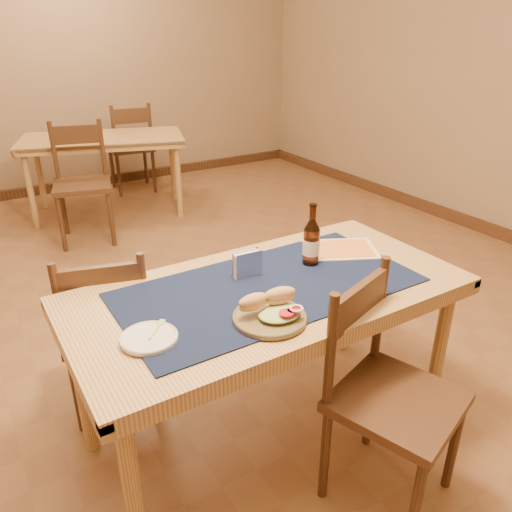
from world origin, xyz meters
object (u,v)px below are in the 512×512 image
main_table (269,305)px  chair_main_far (109,327)px  beer_bottle (311,242)px  napkin_holder (247,265)px  sandwich_plate (271,312)px  chair_main_near (387,392)px  back_table (103,145)px

main_table → chair_main_far: bearing=135.0°
beer_bottle → napkin_holder: (-0.30, 0.04, -0.05)m
chair_main_far → sandwich_plate: (0.40, -0.74, 0.33)m
main_table → sandwich_plate: 0.27m
chair_main_far → sandwich_plate: 0.90m
chair_main_near → back_table: bearing=88.9°
main_table → back_table: 3.31m
main_table → napkin_holder: size_ratio=12.27×
main_table → napkin_holder: (-0.03, 0.12, 0.14)m
main_table → back_table: (0.28, 3.30, 0.00)m
napkin_holder → beer_bottle: bearing=-7.9°
main_table → chair_main_far: 0.78m
main_table → sandwich_plate: size_ratio=6.02×
beer_bottle → napkin_holder: beer_bottle is taller
chair_main_near → napkin_holder: chair_main_near is taller
chair_main_far → chair_main_near: (0.74, -1.02, 0.03)m
main_table → napkin_holder: napkin_holder is taller
main_table → back_table: bearing=85.1°
chair_main_near → napkin_holder: 0.73m
main_table → back_table: size_ratio=0.98×
chair_main_far → beer_bottle: (0.80, -0.45, 0.41)m
back_table → sandwich_plate: (-0.41, -3.51, 0.12)m
main_table → chair_main_near: chair_main_near is taller
chair_main_far → napkin_holder: 0.74m
back_table → chair_main_near: 3.79m
chair_main_near → beer_bottle: (0.06, 0.57, 0.38)m
back_table → chair_main_far: size_ratio=1.89×
chair_main_far → beer_bottle: 1.00m
chair_main_far → napkin_holder: size_ratio=6.62×
back_table → beer_bottle: size_ratio=5.93×
main_table → chair_main_near: size_ratio=1.75×
chair_main_near → sandwich_plate: (-0.34, 0.28, 0.31)m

